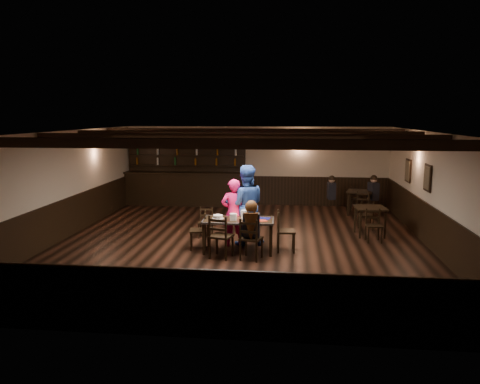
# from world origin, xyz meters

# --- Properties ---
(ground) EXTENTS (10.00, 10.00, 0.00)m
(ground) POSITION_xyz_m (0.00, 0.00, 0.00)
(ground) COLOR black
(ground) RESTS_ON ground
(room_shell) EXTENTS (9.02, 10.02, 2.71)m
(room_shell) POSITION_xyz_m (0.01, 0.04, 1.75)
(room_shell) COLOR beige
(room_shell) RESTS_ON ground
(dining_table) EXTENTS (1.62, 0.84, 0.75)m
(dining_table) POSITION_xyz_m (0.03, -0.74, 0.67)
(dining_table) COLOR black
(dining_table) RESTS_ON ground
(chair_near_left) EXTENTS (0.55, 0.54, 0.96)m
(chair_near_left) POSITION_xyz_m (-0.31, -1.32, 0.56)
(chair_near_left) COLOR black
(chair_near_left) RESTS_ON ground
(chair_near_right) EXTENTS (0.52, 0.51, 0.92)m
(chair_near_right) POSITION_xyz_m (0.35, -1.37, 0.54)
(chair_near_right) COLOR black
(chair_near_right) RESTS_ON ground
(chair_end_left) EXTENTS (0.45, 0.47, 0.88)m
(chair_end_left) POSITION_xyz_m (-0.85, -0.61, 0.51)
(chair_end_left) COLOR black
(chair_end_left) RESTS_ON ground
(chair_end_right) EXTENTS (0.44, 0.46, 0.94)m
(chair_end_right) POSITION_xyz_m (1.03, -0.60, 0.55)
(chair_end_right) COLOR black
(chair_end_right) RESTS_ON ground
(chair_far_pushed) EXTENTS (0.37, 0.35, 0.77)m
(chair_far_pushed) POSITION_xyz_m (-0.94, 0.48, 0.45)
(chair_far_pushed) COLOR black
(chair_far_pushed) RESTS_ON ground
(woman_pink) EXTENTS (0.66, 0.51, 1.61)m
(woman_pink) POSITION_xyz_m (-0.13, -0.28, 0.81)
(woman_pink) COLOR #FF1964
(woman_pink) RESTS_ON ground
(man_blue) EXTENTS (1.04, 0.87, 1.93)m
(man_blue) POSITION_xyz_m (0.13, -0.11, 0.96)
(man_blue) COLOR navy
(man_blue) RESTS_ON ground
(seated_person) EXTENTS (0.35, 0.53, 0.87)m
(seated_person) POSITION_xyz_m (0.37, -1.31, 0.85)
(seated_person) COLOR black
(seated_person) RESTS_ON ground
(cake) EXTENTS (0.27, 0.27, 0.09)m
(cake) POSITION_xyz_m (-0.44, -0.71, 0.79)
(cake) COLOR white
(cake) RESTS_ON dining_table
(plate_stack_a) EXTENTS (0.16, 0.16, 0.15)m
(plate_stack_a) POSITION_xyz_m (-0.07, -0.83, 0.83)
(plate_stack_a) COLOR white
(plate_stack_a) RESTS_ON dining_table
(plate_stack_b) EXTENTS (0.18, 0.18, 0.21)m
(plate_stack_b) POSITION_xyz_m (0.17, -0.70, 0.86)
(plate_stack_b) COLOR white
(plate_stack_b) RESTS_ON dining_table
(tea_light) EXTENTS (0.04, 0.04, 0.06)m
(tea_light) POSITION_xyz_m (0.11, -0.62, 0.78)
(tea_light) COLOR #A5A8AD
(tea_light) RESTS_ON dining_table
(salt_shaker) EXTENTS (0.04, 0.04, 0.10)m
(salt_shaker) POSITION_xyz_m (0.43, -0.77, 0.80)
(salt_shaker) COLOR silver
(salt_shaker) RESTS_ON dining_table
(pepper_shaker) EXTENTS (0.03, 0.03, 0.08)m
(pepper_shaker) POSITION_xyz_m (0.48, -0.84, 0.79)
(pepper_shaker) COLOR #A5A8AD
(pepper_shaker) RESTS_ON dining_table
(drink_glass) EXTENTS (0.07, 0.07, 0.11)m
(drink_glass) POSITION_xyz_m (0.39, -0.60, 0.81)
(drink_glass) COLOR silver
(drink_glass) RESTS_ON dining_table
(menu_red) EXTENTS (0.40, 0.33, 0.00)m
(menu_red) POSITION_xyz_m (0.51, -0.82, 0.75)
(menu_red) COLOR maroon
(menu_red) RESTS_ON dining_table
(menu_blue) EXTENTS (0.38, 0.30, 0.00)m
(menu_blue) POSITION_xyz_m (0.58, -0.57, 0.75)
(menu_blue) COLOR #0E0E47
(menu_blue) RESTS_ON dining_table
(bar_counter) EXTENTS (4.32, 0.70, 2.20)m
(bar_counter) POSITION_xyz_m (-2.42, 4.72, 0.73)
(bar_counter) COLOR black
(bar_counter) RESTS_ON ground
(back_table_a) EXTENTS (0.81, 0.81, 0.75)m
(back_table_a) POSITION_xyz_m (3.25, 1.05, 0.64)
(back_table_a) COLOR black
(back_table_a) RESTS_ON ground
(back_table_b) EXTENTS (0.91, 0.91, 0.75)m
(back_table_b) POSITION_xyz_m (3.35, 3.67, 0.64)
(back_table_b) COLOR black
(back_table_b) RESTS_ON ground
(bg_patron_left) EXTENTS (0.26, 0.39, 0.75)m
(bg_patron_left) POSITION_xyz_m (2.49, 3.72, 0.84)
(bg_patron_left) COLOR black
(bg_patron_left) RESTS_ON ground
(bg_patron_right) EXTENTS (0.33, 0.43, 0.78)m
(bg_patron_right) POSITION_xyz_m (3.77, 3.71, 0.86)
(bg_patron_right) COLOR black
(bg_patron_right) RESTS_ON ground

